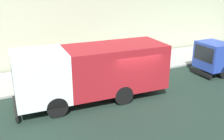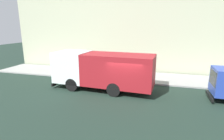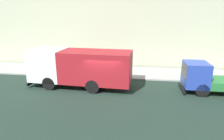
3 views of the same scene
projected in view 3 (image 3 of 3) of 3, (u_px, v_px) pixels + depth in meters
ground at (104, 92)px, 14.28m from camera, size 80.00×80.00×0.00m
sidewalk at (113, 72)px, 19.03m from camera, size 4.00×30.00×0.13m
building_facade at (116, 23)px, 20.16m from camera, size 0.50×30.00×9.24m
large_utility_truck at (80, 66)px, 14.87m from camera, size 2.98×8.04×2.91m
small_flatbed_truck at (210, 79)px, 13.86m from camera, size 1.99×5.20×2.22m
pedestrian_walking at (61, 64)px, 18.33m from camera, size 0.46×0.46×1.66m
pedestrian_standing at (92, 63)px, 18.49m from camera, size 0.45×0.45×1.63m
traffic_cone_orange at (56, 70)px, 18.51m from camera, size 0.41×0.41×0.58m
street_sign_post at (109, 62)px, 17.00m from camera, size 0.44×0.08×2.23m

